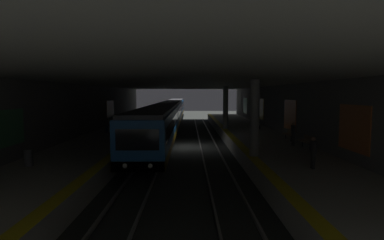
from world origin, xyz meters
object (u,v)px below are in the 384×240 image
at_px(bench_right_far, 125,117).
at_px(trash_bin, 28,158).
at_px(bench_right_mid, 111,121).
at_px(person_waiting_near, 293,133).
at_px(bench_left_mid, 289,134).
at_px(backpack_on_floor, 259,127).
at_px(pillar_far, 226,107).
at_px(bench_left_near, 307,141).
at_px(pillar_near, 255,118).
at_px(metro_train, 170,113).
at_px(suitcase_rolling, 107,129).
at_px(person_walking_mid, 313,151).

relative_size(bench_right_far, trash_bin, 2.00).
bearing_deg(bench_right_mid, person_waiting_near, -130.48).
relative_size(bench_left_mid, bench_right_mid, 1.00).
bearing_deg(backpack_on_floor, pillar_far, 83.62).
bearing_deg(bench_left_near, backpack_on_floor, 3.23).
xyz_separation_m(bench_left_mid, bench_right_far, (18.83, 17.07, 0.00)).
bearing_deg(person_waiting_near, bench_left_mid, -12.66).
xyz_separation_m(bench_right_mid, bench_right_far, (7.53, 0.00, 0.00)).
distance_m(bench_right_far, person_waiting_near, 27.13).
height_order(pillar_near, pillar_far, same).
height_order(pillar_far, bench_right_far, pillar_far).
height_order(metro_train, backpack_on_floor, metro_train).
bearing_deg(metro_train, backpack_on_floor, -139.21).
bearing_deg(bench_right_mid, suitcase_rolling, -169.88).
relative_size(pillar_far, metro_train, 0.08).
distance_m(pillar_far, person_waiting_near, 11.79).
bearing_deg(trash_bin, suitcase_rolling, -1.43).
bearing_deg(metro_train, bench_left_near, -155.47).
height_order(bench_right_far, backpack_on_floor, bench_right_far).
relative_size(metro_train, bench_left_near, 33.80).
distance_m(bench_left_near, backpack_on_floor, 11.88).
height_order(suitcase_rolling, trash_bin, suitcase_rolling).
xyz_separation_m(metro_train, trash_bin, (-28.72, 5.60, -0.55)).
height_order(bench_left_mid, bench_right_mid, same).
bearing_deg(suitcase_rolling, bench_right_far, 4.57).
relative_size(metro_train, trash_bin, 67.60).
relative_size(pillar_near, metro_train, 0.08).
height_order(bench_left_mid, person_walking_mid, person_walking_mid).
bearing_deg(bench_right_far, metro_train, -82.32).
xyz_separation_m(pillar_near, bench_right_far, (25.28, 12.88, -1.75)).
distance_m(metro_train, backpack_on_floor, 15.43).
height_order(bench_left_near, person_walking_mid, person_walking_mid).
xyz_separation_m(bench_left_mid, suitcase_rolling, (5.20, 15.98, -0.19)).
bearing_deg(person_walking_mid, backpack_on_floor, -4.07).
height_order(pillar_near, person_walking_mid, pillar_near).
bearing_deg(suitcase_rolling, pillar_near, -134.63).
xyz_separation_m(metro_train, backpack_on_floor, (-11.67, -10.07, -0.78)).
bearing_deg(backpack_on_floor, bench_left_mid, -175.23).
xyz_separation_m(pillar_near, bench_left_near, (2.61, -4.18, -1.75)).
bearing_deg(pillar_far, bench_right_far, 51.04).
distance_m(bench_left_mid, bench_right_far, 25.41).
height_order(bench_right_mid, suitcase_rolling, suitcase_rolling).
distance_m(suitcase_rolling, backpack_on_floor, 15.57).
bearing_deg(suitcase_rolling, person_walking_mid, -136.70).
distance_m(bench_left_mid, backpack_on_floor, 8.05).
bearing_deg(suitcase_rolling, metro_train, -19.90).
bearing_deg(person_walking_mid, person_waiting_near, -10.69).
bearing_deg(bench_left_near, trash_bin, 107.65).
height_order(bench_right_mid, trash_bin, bench_right_mid).
relative_size(bench_left_near, backpack_on_floor, 4.25).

